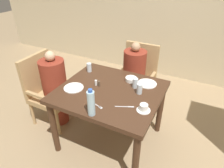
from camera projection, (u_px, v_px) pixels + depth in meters
ground_plane at (110, 139)px, 2.63m from camera, size 16.00×16.00×0.00m
wall_back at (165, 2)px, 3.51m from camera, size 8.00×0.06×2.80m
dining_table at (110, 97)px, 2.28m from camera, size 1.13×1.01×0.78m
chair_left_side at (47, 89)px, 2.74m from camera, size 0.52×0.52×0.98m
diner_in_left_chair at (55, 88)px, 2.66m from camera, size 0.32×0.32×1.09m
chair_far_side at (137, 75)px, 3.06m from camera, size 0.52×0.52×0.98m
diner_in_far_chair at (134, 77)px, 2.92m from camera, size 0.32×0.32×1.09m
plate_main_left at (74, 88)px, 2.26m from camera, size 0.22×0.22×0.01m
plate_main_right at (147, 84)px, 2.33m from camera, size 0.22×0.22×0.01m
teacup_with_saucer at (144, 108)px, 1.90m from camera, size 0.13×0.13×0.07m
bowl_small at (131, 79)px, 2.39m from camera, size 0.14×0.14×0.04m
water_bottle at (91, 103)px, 1.81m from camera, size 0.07×0.07×0.28m
glass_tall_near at (89, 67)px, 2.58m from camera, size 0.06×0.06×0.12m
glass_tall_mid at (135, 83)px, 2.25m from camera, size 0.06×0.06×0.12m
glass_tall_far at (140, 89)px, 2.14m from camera, size 0.06×0.06×0.12m
salt_shaker at (96, 83)px, 2.30m from camera, size 0.03×0.03×0.07m
pepper_shaker at (99, 84)px, 2.29m from camera, size 0.03×0.03×0.06m
fork_beside_plate at (97, 105)px, 1.98m from camera, size 0.17×0.07×0.00m
knife_beside_plate at (125, 107)px, 1.97m from camera, size 0.18×0.09×0.00m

